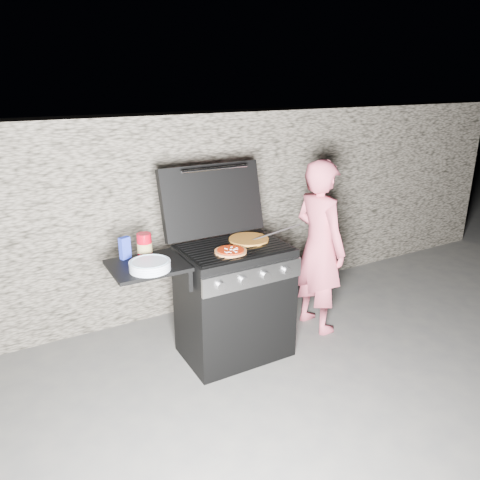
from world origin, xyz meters
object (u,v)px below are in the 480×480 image
gas_grill (205,309)px  sauce_jar (144,244)px  pizza_topped (231,251)px  person (319,247)px

gas_grill → sauce_jar: size_ratio=8.37×
pizza_topped → person: size_ratio=0.16×
gas_grill → pizza_topped: bearing=-32.8°
sauce_jar → person: bearing=-5.5°
gas_grill → sauce_jar: 0.67m
pizza_topped → gas_grill: bearing=147.2°
gas_grill → person: person is taller
gas_grill → sauce_jar: bearing=155.6°
pizza_topped → person: 0.95m
pizza_topped → sauce_jar: bearing=153.0°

